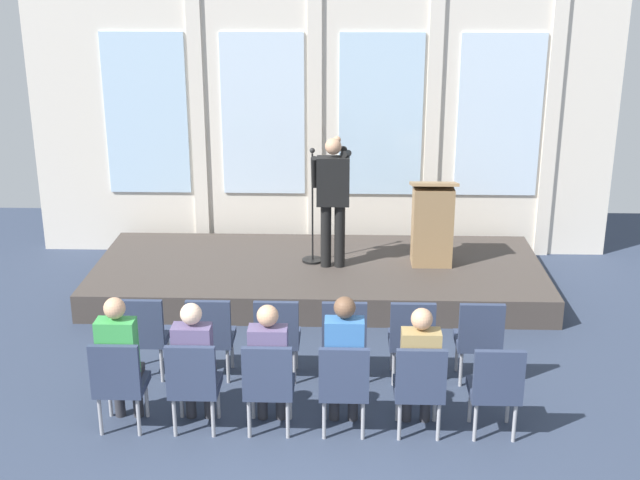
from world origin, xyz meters
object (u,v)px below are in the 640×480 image
Objects in this scene: chair_r1_c4 at (420,384)px; chair_r1_c3 at (344,383)px; chair_r0_c4 at (411,335)px; mic_stand at (313,237)px; chair_r1_c1 at (194,381)px; chair_r1_c0 at (119,380)px; chair_r1_c2 at (269,382)px; audience_r1_c0 at (120,356)px; chair_r1_c5 at (496,385)px; audience_r1_c4 at (420,363)px; audience_r1_c1 at (194,359)px; chair_r0_c5 at (479,336)px; speaker at (333,193)px; chair_r0_c2 at (277,333)px; lectern at (432,224)px; audience_r1_c2 at (269,360)px; chair_r0_c0 at (144,332)px; chair_r0_c1 at (211,333)px; audience_r1_c3 at (344,357)px; chair_r0_c3 at (344,334)px.

chair_r1_c3 is at bearing 180.00° from chair_r1_c4.
chair_r1_c3 is (-0.70, -1.05, 0.00)m from chair_r0_c4.
mic_stand is 3.81m from chair_r1_c1.
chair_r1_c0 and chair_r1_c2 have the same top height.
chair_r0_c4 is 0.70× the size of audience_r1_c0.
audience_r1_c0 is 1.43× the size of chair_r1_c5.
audience_r1_c1 is at bearing -179.97° from audience_r1_c4.
chair_r1_c2 is (1.40, -0.08, -0.21)m from audience_r1_c0.
chair_r0_c5 is 1.20m from audience_r1_c4.
speaker reaches higher than chair_r1_c3.
mic_stand is 1.65× the size of chair_r0_c2.
audience_r1_c0 is 0.70m from audience_r1_c1.
chair_r1_c3 is (-1.15, -3.65, -0.38)m from lectern.
chair_r1_c1 is at bearing 180.00° from chair_r1_c5.
lectern is 1.23× the size of chair_r1_c3.
audience_r1_c0 is at bearing 178.68° from chair_r1_c5.
chair_r1_c3 is at bearing -173.13° from audience_r1_c4.
chair_r0_c4 is at bearing -99.73° from lectern.
audience_r1_c2 is (-1.85, -3.57, -0.20)m from lectern.
chair_r0_c5 is at bearing 0.00° from chair_r0_c0.
chair_r0_c2 is (-0.54, -2.48, -0.83)m from speaker.
chair_r1_c4 is (2.80, 0.00, 0.00)m from chair_r1_c0.
speaker is 1.33× the size of audience_r1_c1.
chair_r0_c1 is 1.00× the size of chair_r1_c0.
chair_r1_c5 is (0.70, 0.00, 0.00)m from chair_r1_c4.
audience_r1_c1 is (0.00, 0.08, 0.18)m from chair_r1_c1.
audience_r1_c2 is (-2.10, -0.96, 0.18)m from chair_r0_c5.
audience_r1_c4 reaches higher than chair_r1_c0.
audience_r1_c3 is 1.46× the size of chair_r1_c4.
chair_r1_c5 is at bearing -86.06° from lectern.
audience_r1_c3 is at bearing -107.78° from lectern.
chair_r1_c3 is (1.40, -0.08, -0.18)m from audience_r1_c1.
chair_r0_c3 is 1.75m from chair_r1_c5.
audience_r1_c4 reaches higher than chair_r0_c1.
chair_r1_c1 is at bearing -173.20° from audience_r1_c2.
chair_r1_c5 is (2.10, 0.00, 0.00)m from chair_r1_c2.
chair_r1_c3 is (0.43, -3.68, -0.16)m from mic_stand.
chair_r1_c2 is at bearing -6.76° from audience_r1_c1.
audience_r1_c3 is at bearing -125.84° from chair_r0_c4.
lectern is at bearing 38.80° from chair_r0_c0.
chair_r1_c0 is 1.00× the size of chair_r1_c4.
lectern is 3.68m from chair_r1_c5.
audience_r1_c2 is (0.00, -0.96, 0.18)m from chair_r0_c2.
chair_r1_c0 is 0.74× the size of audience_r1_c4.
mic_stand is at bearing 96.69° from chair_r1_c3.
mic_stand reaches higher than chair_r1_c1.
lectern reaches higher than chair_r0_c5.
chair_r0_c0 is at bearing 180.00° from chair_r0_c3.
chair_r0_c0 and chair_r1_c0 have the same top height.
mic_stand is 1.65× the size of chair_r1_c2.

